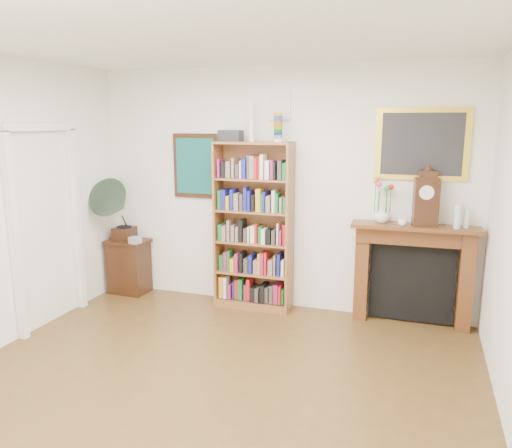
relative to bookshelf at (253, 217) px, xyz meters
The scene contains 15 objects.
room 2.35m from the bookshelf, 83.80° to the right, with size 4.51×5.01×2.81m.
door_casing 2.26m from the bookshelf, 150.21° to the right, with size 0.08×1.02×2.17m.
teal_poster 0.98m from the bookshelf, 168.61° to the left, with size 0.58×0.04×0.78m.
small_picture 1.29m from the bookshelf, 32.55° to the left, with size 0.26×0.04×0.30m.
gilt_painting 2.00m from the bookshelf, ahead, with size 0.95×0.04×0.75m.
bookshelf is the anchor object (origin of this frame).
side_cabinet 1.85m from the bookshelf, behind, with size 0.51×0.37×0.70m, color black.
fireplace 1.85m from the bookshelf, ahead, with size 1.33×0.36×1.11m.
gramophone 1.77m from the bookshelf, behind, with size 0.54×0.65×0.81m.
cd_stack 1.55m from the bookshelf, behind, with size 0.12×0.12×0.08m, color silver.
mantel_clock 1.90m from the bookshelf, ahead, with size 0.27×0.18×0.58m.
flower_vase 1.45m from the bookshelf, ahead, with size 0.17×0.17×0.17m, color white.
teacup 1.66m from the bookshelf, ahead, with size 0.09×0.09×0.07m, color white.
bottle_left 2.20m from the bookshelf, ahead, with size 0.07×0.07×0.24m, color silver.
bottle_right 2.29m from the bookshelf, ahead, with size 0.06×0.06×0.20m, color silver.
Camera 1 is at (1.58, -3.05, 2.20)m, focal length 35.00 mm.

